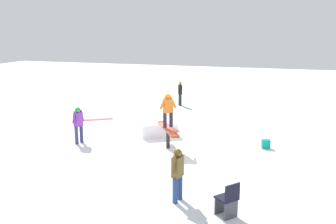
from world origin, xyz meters
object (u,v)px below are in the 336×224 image
(folding_chair, at_px, (228,200))
(main_rider_on_rail, at_px, (168,111))
(loose_snowboard_coral, at_px, (97,119))
(bystander_purple, at_px, (78,123))
(bystander_brown, at_px, (178,172))
(rail_feature, at_px, (168,131))
(backpack_on_snow, at_px, (266,144))
(bystander_black, at_px, (180,92))

(folding_chair, bearing_deg, main_rider_on_rail, -107.60)
(main_rider_on_rail, xyz_separation_m, loose_snowboard_coral, (-3.17, -4.63, -1.41))
(main_rider_on_rail, height_order, bystander_purple, main_rider_on_rail)
(bystander_purple, bearing_deg, bystander_brown, 70.52)
(main_rider_on_rail, distance_m, bystander_purple, 3.56)
(rail_feature, bearing_deg, main_rider_on_rail, 0.00)
(loose_snowboard_coral, bearing_deg, backpack_on_snow, -45.90)
(main_rider_on_rail, relative_size, bystander_black, 0.92)
(bystander_purple, relative_size, bystander_black, 1.02)
(bystander_black, xyz_separation_m, backpack_on_snow, (6.63, 5.18, -0.62))
(main_rider_on_rail, bearing_deg, rail_feature, 0.00)
(bystander_purple, height_order, bystander_black, bystander_purple)
(main_rider_on_rail, xyz_separation_m, bystander_purple, (0.47, -3.48, -0.61))
(bystander_black, height_order, folding_chair, bystander_black)
(bystander_brown, distance_m, backpack_on_snow, 5.56)
(bystander_brown, height_order, bystander_black, bystander_brown)
(bystander_purple, xyz_separation_m, backpack_on_snow, (-1.52, 6.98, -0.64))
(rail_feature, xyz_separation_m, folding_chair, (4.55, 2.91, -0.24))
(folding_chair, bearing_deg, loose_snowboard_coral, -95.87)
(rail_feature, height_order, bystander_brown, bystander_brown)
(rail_feature, distance_m, bystander_brown, 4.40)
(main_rider_on_rail, xyz_separation_m, bystander_black, (-7.69, -1.68, -0.63))
(rail_feature, xyz_separation_m, bystander_purple, (0.47, -3.48, 0.15))
(rail_feature, xyz_separation_m, bystander_brown, (4.11, 1.55, 0.14))
(rail_feature, height_order, folding_chair, folding_chair)
(bystander_purple, bearing_deg, main_rider_on_rail, 114.13)
(rail_feature, distance_m, bystander_purple, 3.52)
(bystander_brown, bearing_deg, rail_feature, -146.63)
(main_rider_on_rail, height_order, bystander_brown, main_rider_on_rail)
(bystander_brown, distance_m, folding_chair, 1.48)
(main_rider_on_rail, height_order, loose_snowboard_coral, main_rider_on_rail)
(main_rider_on_rail, height_order, bystander_black, main_rider_on_rail)
(rail_feature, distance_m, backpack_on_snow, 3.68)
(rail_feature, relative_size, bystander_brown, 1.41)
(bystander_black, bearing_deg, main_rider_on_rail, -14.04)
(bystander_black, distance_m, loose_snowboard_coral, 5.45)
(bystander_brown, height_order, loose_snowboard_coral, bystander_brown)
(backpack_on_snow, bearing_deg, bystander_black, -67.36)
(rail_feature, height_order, bystander_purple, bystander_purple)
(bystander_brown, bearing_deg, loose_snowboard_coral, -126.94)
(bystander_brown, relative_size, loose_snowboard_coral, 0.95)
(main_rider_on_rail, distance_m, bystander_brown, 4.44)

